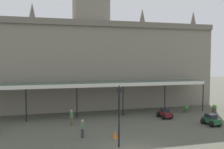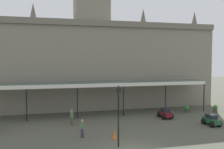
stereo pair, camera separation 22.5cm
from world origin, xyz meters
name	(u,v)px [view 1 (the left image)]	position (x,y,z in m)	size (l,w,h in m)	color
station_building	(91,60)	(0.00, 18.77, 6.97)	(36.31, 7.05, 21.77)	gray
entrance_canopy	(98,83)	(0.00, 13.02, 4.05)	(28.87, 3.26, 4.21)	#38564C
car_green_sedan	(211,120)	(10.69, 5.12, 0.50)	(1.58, 2.08, 1.19)	#1E512D
car_maroon_sedan	(165,114)	(7.40, 9.34, 0.50)	(1.53, 2.06, 1.19)	maroon
pedestrian_near_entrance	(83,128)	(-3.22, 4.37, 0.91)	(0.34, 0.35, 1.67)	#3F384C
pedestrian_crossing_forecourt	(72,117)	(-3.78, 8.84, 0.91)	(0.34, 0.36, 1.67)	brown
victorian_lamppost	(119,109)	(-0.70, 1.30, 3.09)	(0.30, 0.30, 4.99)	black
traffic_cone	(115,134)	(-0.42, 3.48, 0.36)	(0.40, 0.40, 0.73)	orange
planter_near_kerb	(186,109)	(11.54, 11.41, 0.49)	(0.60, 0.60, 0.96)	#47423D
planter_forecourt_centre	(214,108)	(15.43, 10.72, 0.49)	(0.60, 0.60, 0.96)	#47423D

